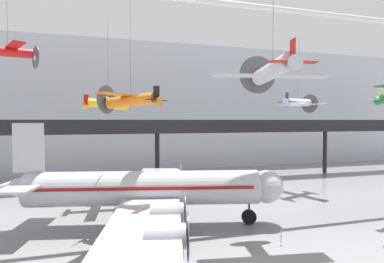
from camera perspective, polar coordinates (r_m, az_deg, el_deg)
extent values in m
cube|color=silver|center=(57.12, -8.51, 4.73)|extent=(140.00, 3.00, 23.80)
cube|color=black|center=(44.64, -6.48, 0.25)|extent=(110.00, 3.20, 0.90)
cube|color=black|center=(43.10, -6.16, 1.52)|extent=(110.00, 0.12, 1.10)
cylinder|color=black|center=(45.91, -6.65, -4.88)|extent=(0.70, 0.70, 7.38)
cylinder|color=black|center=(58.76, 23.97, -3.52)|extent=(0.70, 0.70, 7.38)
cylinder|color=#B7BABF|center=(26.85, -9.02, -10.62)|extent=(20.07, 7.16, 3.00)
sphere|color=#B7BABF|center=(27.95, 14.00, -10.15)|extent=(2.94, 2.94, 2.94)
cone|color=#B7BABF|center=(29.94, -30.69, -9.13)|extent=(4.39, 3.52, 2.76)
cube|color=maroon|center=(26.79, -9.02, -10.00)|extent=(18.73, 6.93, 0.27)
cube|color=#B7BABF|center=(34.61, -6.56, -8.87)|extent=(7.23, 13.41, 0.28)
cube|color=#B7BABF|center=(19.46, -9.27, -17.69)|extent=(7.23, 13.41, 0.28)
cylinder|color=#B7BABF|center=(31.81, -4.31, -9.75)|extent=(2.57, 1.90, 1.44)
cylinder|color=#4C4C51|center=(31.81, -1.99, -9.74)|extent=(0.64, 2.68, 2.73)
cylinder|color=#B7BABF|center=(36.05, -4.20, -8.33)|extent=(2.57, 1.90, 1.44)
cylinder|color=#4C4C51|center=(36.05, -2.15, -8.33)|extent=(0.64, 2.68, 2.73)
cylinder|color=#B7BABF|center=(22.00, -4.77, -15.17)|extent=(2.57, 1.90, 1.44)
cylinder|color=#4C4C51|center=(22.01, -1.33, -15.15)|extent=(0.64, 2.68, 2.73)
cylinder|color=#B7BABF|center=(17.92, -5.13, -19.27)|extent=(2.57, 1.90, 1.44)
cylinder|color=#4C4C51|center=(17.93, -0.82, -19.26)|extent=(0.64, 2.68, 2.73)
cube|color=#B7BABF|center=(28.95, -28.70, -2.73)|extent=(2.53, 0.74, 4.19)
cube|color=#B7BABF|center=(29.22, -28.06, -8.61)|extent=(4.14, 8.15, 0.20)
cylinder|color=#4C4C51|center=(28.06, 10.81, -14.52)|extent=(0.20, 0.20, 1.21)
cylinder|color=black|center=(28.24, 10.80, -15.70)|extent=(1.35, 0.65, 1.30)
cylinder|color=#4C4C51|center=(29.66, -8.07, -13.58)|extent=(0.20, 0.20, 1.21)
cylinder|color=black|center=(29.83, -8.06, -14.71)|extent=(1.35, 0.65, 1.30)
cylinder|color=#4C4C51|center=(25.10, -9.01, -16.53)|extent=(0.20, 0.20, 1.21)
cylinder|color=black|center=(25.30, -9.00, -17.83)|extent=(1.35, 0.65, 1.30)
cylinder|color=silver|center=(23.72, 15.10, 11.17)|extent=(2.10, 6.12, 1.54)
cone|color=red|center=(26.62, 12.51, 10.54)|extent=(1.24, 1.14, 1.11)
cylinder|color=#4C4C51|center=(26.82, 12.35, 10.50)|extent=(3.17, 0.51, 3.20)
cone|color=silver|center=(21.07, 18.16, 11.87)|extent=(1.28, 1.78, 1.13)
cube|color=silver|center=(23.99, 14.76, 10.17)|extent=(9.10, 2.75, 0.10)
cube|color=red|center=(20.92, 18.63, 14.42)|extent=(0.17, 0.73, 1.48)
cube|color=red|center=(20.78, 18.60, 12.43)|extent=(3.27, 1.19, 0.06)
cylinder|color=slate|center=(24.61, 15.19, 19.98)|extent=(0.04, 0.04, 6.40)
cylinder|color=orange|center=(25.38, -11.60, 5.72)|extent=(4.09, 3.67, 1.26)
cone|color=black|center=(26.85, -15.71, 5.85)|extent=(1.12, 1.13, 0.84)
cylinder|color=#4C4C51|center=(26.96, -15.97, 5.85)|extent=(1.60, 1.88, 2.43)
cone|color=orange|center=(24.14, -7.35, 5.56)|extent=(1.48, 1.42, 0.88)
cube|color=orange|center=(25.57, -12.11, 6.69)|extent=(5.25, 5.93, 0.10)
cube|color=black|center=(24.05, -6.80, 7.29)|extent=(0.46, 0.40, 1.12)
cube|color=black|center=(24.01, -6.79, 5.96)|extent=(1.99, 2.21, 0.06)
cylinder|color=slate|center=(26.12, -11.68, 16.20)|extent=(0.04, 0.04, 8.59)
cylinder|color=yellow|center=(34.59, -15.64, 4.99)|extent=(4.41, 1.27, 1.30)
cone|color=red|center=(34.48, -11.91, 5.39)|extent=(0.78, 0.86, 0.80)
cylinder|color=#4C4C51|center=(34.48, -11.64, 5.42)|extent=(0.24, 2.30, 2.31)
cone|color=yellow|center=(34.82, -19.07, 4.60)|extent=(1.28, 0.86, 0.86)
cube|color=yellow|center=(34.55, -15.20, 4.56)|extent=(1.61, 6.54, 0.10)
cube|color=red|center=(34.90, -19.51, 5.80)|extent=(0.53, 0.11, 1.07)
cube|color=red|center=(34.87, -19.50, 4.92)|extent=(0.72, 2.34, 0.06)
cylinder|color=slate|center=(35.14, -15.71, 12.62)|extent=(0.04, 0.04, 8.46)
cone|color=#1E6B33|center=(33.22, 32.75, 4.96)|extent=(0.92, 1.40, 0.94)
cube|color=beige|center=(33.47, 32.38, 6.22)|extent=(0.08, 0.60, 1.23)
cube|color=beige|center=(33.43, 32.36, 5.17)|extent=(2.68, 0.69, 0.06)
cylinder|color=red|center=(32.86, -31.64, 12.77)|extent=(4.08, 2.67, 1.11)
cone|color=silver|center=(33.33, -27.92, 12.44)|extent=(0.96, 1.00, 0.77)
cylinder|color=#4C4C51|center=(33.37, -27.66, 12.41)|extent=(1.06, 1.98, 2.22)
cube|color=red|center=(32.99, -31.22, 13.45)|extent=(3.76, 5.98, 0.10)
cylinder|color=slate|center=(33.43, -31.73, 17.00)|extent=(0.04, 0.04, 4.17)
cylinder|color=silver|center=(42.21, 19.63, 5.23)|extent=(4.76, 2.70, 1.08)
cone|color=navy|center=(44.31, 21.36, 4.98)|extent=(1.06, 1.11, 0.88)
cylinder|color=#4C4C51|center=(44.46, 21.48, 4.97)|extent=(1.00, 2.37, 2.55)
cone|color=silver|center=(40.29, 17.86, 5.48)|extent=(1.51, 1.26, 0.86)
cube|color=silver|center=(42.44, 19.84, 4.81)|extent=(3.77, 7.05, 0.10)
cube|color=navy|center=(40.09, 17.64, 6.27)|extent=(0.56, 0.27, 1.18)
cube|color=navy|center=(40.05, 17.63, 5.43)|extent=(1.50, 2.58, 0.06)
cylinder|color=slate|center=(42.69, 19.71, 11.15)|extent=(0.04, 0.04, 7.84)
cylinder|color=#B2B5BA|center=(24.76, 16.60, -19.91)|extent=(0.36, 0.36, 0.04)
cylinder|color=#B2B5BA|center=(24.58, 16.61, -18.84)|extent=(0.07, 0.07, 0.95)
sphere|color=#B2B5BA|center=(24.40, 16.63, -17.71)|extent=(0.10, 0.10, 0.10)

